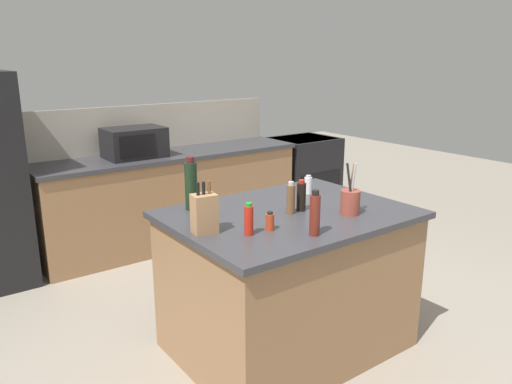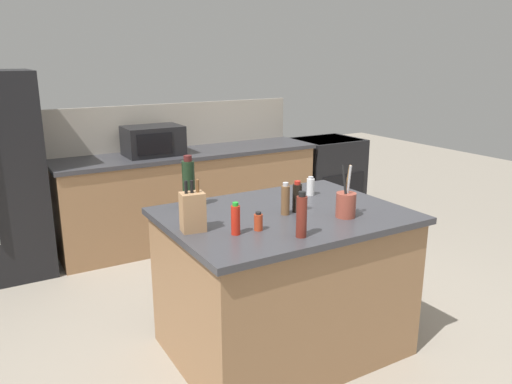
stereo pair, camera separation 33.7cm
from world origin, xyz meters
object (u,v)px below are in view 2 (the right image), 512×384
Objects in this scene: salt_shaker at (311,186)px; vinegar_bottle at (302,216)px; microwave at (153,141)px; knife_block at (193,211)px; range_oven at (326,176)px; hot_sauce_bottle at (236,219)px; wine_bottle at (189,183)px; spice_jar_paprika at (258,222)px; utensil_crock at (346,204)px; soy_sauce_bottle at (297,197)px; pepper_grinder at (285,200)px.

vinegar_bottle is at bearing -129.82° from salt_shaker.
knife_block reaches higher than microwave.
range_oven is at bearing -0.00° from microwave.
hot_sauce_bottle is (-0.37, -2.39, -0.06)m from microwave.
spice_jar_paprika is (0.16, -0.60, -0.11)m from wine_bottle.
salt_shaker reaches higher than spice_jar_paprika.
hot_sauce_bottle reaches higher than salt_shaker.
soy_sauce_bottle is at bearing 129.96° from utensil_crock.
soy_sauce_bottle is at bearing -38.69° from wine_bottle.
utensil_crock is at bearing -81.94° from microwave.
range_oven is at bearing 35.19° from wine_bottle.
hot_sauce_bottle is at bearing 143.10° from vinegar_bottle.
soy_sauce_bottle is 0.59× the size of wine_bottle.
microwave is 4.14× the size of salt_shaker.
utensil_crock is at bearing -102.28° from salt_shaker.
wine_bottle is 0.63m from spice_jar_paprika.
soy_sauce_bottle is 0.41m from salt_shaker.
microwave reaches higher than spice_jar_paprika.
vinegar_bottle is at bearing -122.05° from soy_sauce_bottle.
hot_sauce_bottle is at bearing -98.76° from microwave.
pepper_grinder is 0.33m from spice_jar_paprika.
utensil_crock reaches higher than hot_sauce_bottle.
utensil_crock is 0.51m from salt_shaker.
knife_block is 2.18× the size of salt_shaker.
knife_block reaches higher than pepper_grinder.
microwave reaches higher than soy_sauce_bottle.
utensil_crock is 0.46m from vinegar_bottle.
pepper_grinder is (0.06, -2.23, -0.05)m from microwave.
vinegar_bottle reaches higher than range_oven.
vinegar_bottle is (-2.24, -2.60, 0.59)m from range_oven.
spice_jar_paprika is at bearing -2.37° from hot_sauce_bottle.
salt_shaker is at bearing 50.18° from vinegar_bottle.
soy_sauce_bottle reaches higher than range_oven.
soy_sauce_bottle is (-2.00, -2.22, 0.57)m from range_oven.
soy_sauce_bottle is at bearing -86.06° from microwave.
pepper_grinder is 0.63m from wine_bottle.
utensil_crock reaches higher than vinegar_bottle.
knife_block is 1.46× the size of soy_sauce_bottle.
microwave is at bearing 81.24° from hot_sauce_bottle.
range_oven is at bearing 49.30° from vinegar_bottle.
pepper_grinder is at bearing 29.37° from spice_jar_paprika.
wine_bottle reaches higher than soy_sauce_bottle.
spice_jar_paprika reaches higher than range_oven.
pepper_grinder is 0.46m from hot_sauce_bottle.
soy_sauce_bottle is at bearing -138.37° from salt_shaker.
soy_sauce_bottle is at bearing -131.98° from range_oven.
soy_sauce_bottle reaches higher than spice_jar_paprika.
knife_block is at bearing -103.83° from microwave.
knife_block is at bearing -140.57° from range_oven.
soy_sauce_bottle is 0.45m from vinegar_bottle.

